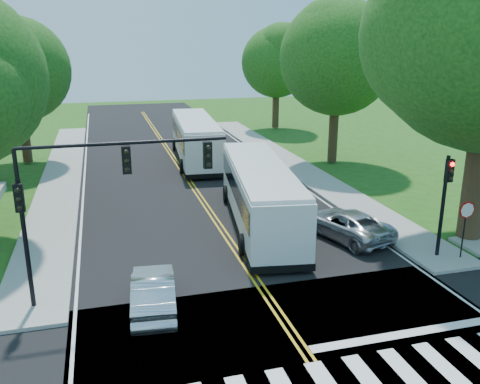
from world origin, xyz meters
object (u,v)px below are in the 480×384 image
object	(u,v)px
hatchback	(153,291)
dark_sedan	(267,172)
bus_lead	(260,194)
bus_follow	(196,139)
suv	(345,224)
signal_ne	(445,193)
signal_nw	(93,185)

from	to	relation	value
hatchback	dark_sedan	size ratio (longest dim) A/B	1.08
bus_lead	bus_follow	distance (m)	15.15
bus_follow	dark_sedan	distance (m)	7.99
bus_lead	suv	bearing A→B (deg)	149.61
signal_ne	bus_follow	bearing A→B (deg)	107.32
signal_nw	suv	size ratio (longest dim) A/B	1.45
bus_follow	bus_lead	bearing A→B (deg)	96.20
hatchback	dark_sedan	distance (m)	17.79
bus_lead	suv	world-z (taller)	bus_lead
hatchback	suv	xyz separation A→B (m)	(9.55, 4.38, -0.00)
signal_nw	signal_ne	xyz separation A→B (m)	(14.06, 0.01, -1.41)
suv	dark_sedan	xyz separation A→B (m)	(-0.32, 10.83, -0.12)
bus_follow	signal_nw	bearing A→B (deg)	75.25
bus_lead	bus_follow	bearing A→B (deg)	-79.79
signal_nw	signal_ne	world-z (taller)	signal_nw
signal_nw	hatchback	xyz separation A→B (m)	(1.73, -1.07, -3.68)
signal_nw	bus_lead	bearing A→B (deg)	37.64
bus_lead	suv	distance (m)	4.50
bus_lead	suv	size ratio (longest dim) A/B	2.51
signal_ne	bus_lead	bearing A→B (deg)	135.59
bus_lead	dark_sedan	distance (m)	8.71
hatchback	dark_sedan	bearing A→B (deg)	-115.68
suv	dark_sedan	size ratio (longest dim) A/B	1.27
bus_lead	bus_follow	world-z (taller)	bus_follow
signal_ne	dark_sedan	size ratio (longest dim) A/B	1.13
signal_ne	suv	size ratio (longest dim) A/B	0.89
bus_lead	hatchback	world-z (taller)	bus_lead
bus_lead	dark_sedan	xyz separation A→B (m)	(3.09, 8.07, -1.09)
bus_lead	dark_sedan	size ratio (longest dim) A/B	3.19
bus_lead	bus_follow	size ratio (longest dim) A/B	0.96
signal_nw	bus_follow	distance (m)	22.63
signal_nw	hatchback	distance (m)	4.21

